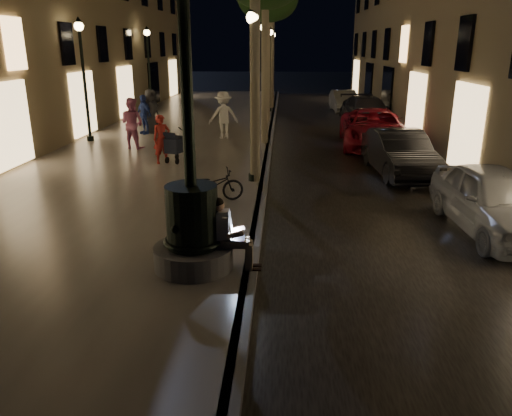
# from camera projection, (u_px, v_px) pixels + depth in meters

# --- Properties ---
(ground) EXTENTS (120.00, 120.00, 0.00)m
(ground) POSITION_uv_depth(u_px,v_px,m) (270.00, 143.00, 21.23)
(ground) COLOR black
(ground) RESTS_ON ground
(cobble_lane) EXTENTS (6.00, 45.00, 0.02)m
(cobble_lane) POSITION_uv_depth(u_px,v_px,m) (341.00, 143.00, 21.07)
(cobble_lane) COLOR black
(cobble_lane) RESTS_ON ground
(promenade) EXTENTS (8.00, 45.00, 0.20)m
(promenade) POSITION_uv_depth(u_px,v_px,m) (177.00, 139.00, 21.40)
(promenade) COLOR slate
(promenade) RESTS_ON ground
(curb_strip) EXTENTS (0.25, 45.00, 0.20)m
(curb_strip) POSITION_uv_depth(u_px,v_px,m) (270.00, 140.00, 21.20)
(curb_strip) COLOR #59595B
(curb_strip) RESTS_ON ground
(fountain_lamppost) EXTENTS (1.40, 1.40, 5.21)m
(fountain_lamppost) POSITION_uv_depth(u_px,v_px,m) (192.00, 213.00, 8.57)
(fountain_lamppost) COLOR #59595B
(fountain_lamppost) RESTS_ON promenade
(seated_man_laptop) EXTENTS (0.92, 0.31, 1.29)m
(seated_man_laptop) POSITION_uv_depth(u_px,v_px,m) (228.00, 231.00, 8.63)
(seated_man_laptop) COLOR gray
(seated_man_laptop) RESTS_ON promenade
(tree_far) EXTENTS (3.00, 3.00, 7.50)m
(tree_far) POSITION_uv_depth(u_px,v_px,m) (272.00, 1.00, 29.68)
(tree_far) COLOR #6B604C
(tree_far) RESTS_ON promenade
(lamp_curb_a) EXTENTS (0.36, 0.36, 4.81)m
(lamp_curb_a) POSITION_uv_depth(u_px,v_px,m) (253.00, 73.00, 13.59)
(lamp_curb_a) COLOR black
(lamp_curb_a) RESTS_ON promenade
(lamp_curb_b) EXTENTS (0.36, 0.36, 4.81)m
(lamp_curb_b) POSITION_uv_depth(u_px,v_px,m) (264.00, 63.00, 21.19)
(lamp_curb_b) COLOR black
(lamp_curb_b) RESTS_ON promenade
(lamp_curb_c) EXTENTS (0.36, 0.36, 4.81)m
(lamp_curb_c) POSITION_uv_depth(u_px,v_px,m) (270.00, 58.00, 28.78)
(lamp_curb_c) COLOR black
(lamp_curb_c) RESTS_ON promenade
(lamp_curb_d) EXTENTS (0.36, 0.36, 4.81)m
(lamp_curb_d) POSITION_uv_depth(u_px,v_px,m) (273.00, 56.00, 36.37)
(lamp_curb_d) COLOR black
(lamp_curb_d) RESTS_ON promenade
(lamp_left_b) EXTENTS (0.36, 0.36, 4.81)m
(lamp_left_b) POSITION_uv_depth(u_px,v_px,m) (83.00, 64.00, 19.65)
(lamp_left_b) COLOR black
(lamp_left_b) RESTS_ON promenade
(lamp_left_c) EXTENTS (0.36, 0.36, 4.81)m
(lamp_left_c) POSITION_uv_depth(u_px,v_px,m) (148.00, 58.00, 29.14)
(lamp_left_c) COLOR black
(lamp_left_c) RESTS_ON promenade
(stroller) EXTENTS (0.71, 1.14, 1.16)m
(stroller) POSITION_uv_depth(u_px,v_px,m) (176.00, 145.00, 16.67)
(stroller) COLOR black
(stroller) RESTS_ON promenade
(car_front) EXTENTS (1.95, 4.35, 1.45)m
(car_front) POSITION_uv_depth(u_px,v_px,m) (495.00, 200.00, 10.89)
(car_front) COLOR #A4A7AB
(car_front) RESTS_ON ground
(car_second) EXTENTS (1.83, 4.39, 1.41)m
(car_second) POSITION_uv_depth(u_px,v_px,m) (400.00, 153.00, 15.74)
(car_second) COLOR black
(car_second) RESTS_ON ground
(car_third) EXTENTS (2.84, 5.57, 1.51)m
(car_third) POSITION_uv_depth(u_px,v_px,m) (374.00, 129.00, 20.10)
(car_third) COLOR maroon
(car_third) RESTS_ON ground
(car_rear) EXTENTS (2.54, 5.21, 1.46)m
(car_rear) POSITION_uv_depth(u_px,v_px,m) (367.00, 111.00, 25.52)
(car_rear) COLOR #323137
(car_rear) RESTS_ON ground
(car_fifth) EXTENTS (1.55, 3.99, 1.30)m
(car_fifth) POSITION_uv_depth(u_px,v_px,m) (344.00, 101.00, 31.01)
(car_fifth) COLOR #A3A39E
(car_fifth) RESTS_ON ground
(pedestrian_red) EXTENTS (0.70, 0.62, 1.61)m
(pedestrian_red) POSITION_uv_depth(u_px,v_px,m) (162.00, 139.00, 16.44)
(pedestrian_red) COLOR #AC2722
(pedestrian_red) RESTS_ON promenade
(pedestrian_pink) EXTENTS (1.12, 0.99, 1.91)m
(pedestrian_pink) POSITION_uv_depth(u_px,v_px,m) (132.00, 123.00, 18.79)
(pedestrian_pink) COLOR #C06693
(pedestrian_pink) RESTS_ON promenade
(pedestrian_white) EXTENTS (1.42, 1.10, 1.94)m
(pedestrian_white) POSITION_uv_depth(u_px,v_px,m) (223.00, 115.00, 20.86)
(pedestrian_white) COLOR silver
(pedestrian_white) RESTS_ON promenade
(pedestrian_blue) EXTENTS (1.03, 0.98, 1.71)m
(pedestrian_blue) POSITION_uv_depth(u_px,v_px,m) (144.00, 114.00, 21.95)
(pedestrian_blue) COLOR navy
(pedestrian_blue) RESTS_ON promenade
(pedestrian_dark) EXTENTS (0.90, 1.10, 1.93)m
(pedestrian_dark) POSITION_uv_depth(u_px,v_px,m) (151.00, 111.00, 22.16)
(pedestrian_dark) COLOR #2E2E32
(pedestrian_dark) RESTS_ON promenade
(bicycle) EXTENTS (1.68, 1.02, 0.83)m
(bicycle) POSITION_uv_depth(u_px,v_px,m) (212.00, 186.00, 12.45)
(bicycle) COLOR black
(bicycle) RESTS_ON promenade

